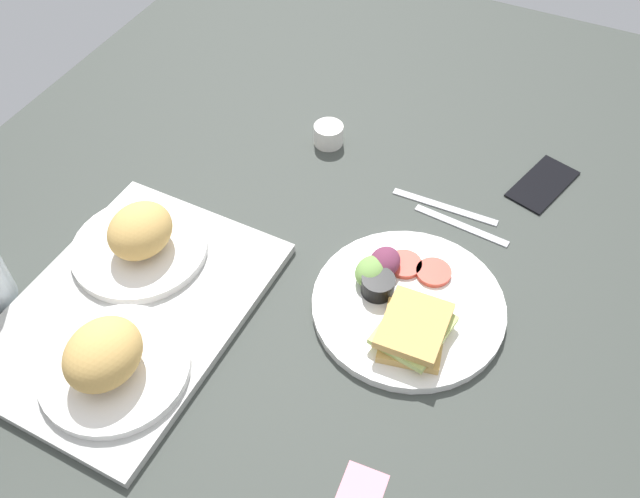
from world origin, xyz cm
name	(u,v)px	position (x,y,z in cm)	size (l,w,h in cm)	color
ground_plane	(331,286)	(0.00, 0.00, -1.50)	(190.00, 150.00, 3.00)	#383D38
serving_tray	(130,310)	(-19.13, 25.03, 0.80)	(45.00, 33.00, 1.60)	#B2B2AD
bread_plate_near	(108,360)	(-29.56, 20.12, 5.08)	(21.25, 21.25, 9.34)	white
bread_plate_far	(140,239)	(-9.03, 29.50, 4.74)	(21.97, 21.97, 8.97)	white
plate_with_salad	(405,303)	(-0.40, -12.62, 1.66)	(29.68, 29.68, 5.40)	white
espresso_cup	(329,135)	(30.12, 14.73, 2.00)	(5.60, 5.60, 4.00)	silver
fork	(461,225)	(20.26, -15.03, 0.25)	(17.00, 1.40, 0.50)	#B7B7BC
knife	(445,206)	(23.26, -11.03, 0.25)	(19.00, 1.40, 0.50)	#B7B7BC
cell_phone	(543,183)	(36.36, -25.16, 0.40)	(14.40, 7.20, 0.80)	black
sticky_note	(363,487)	(-28.82, -17.86, 0.06)	(5.60, 5.60, 0.12)	pink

